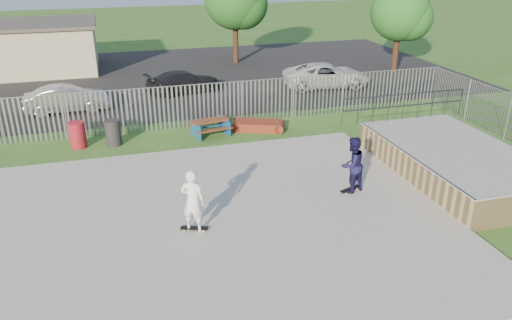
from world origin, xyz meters
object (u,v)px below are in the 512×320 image
object	(u,v)px
car_dark	(184,82)
trash_bin_red	(78,135)
picnic_table	(210,127)
car_silver	(67,99)
skater_white	(193,201)
car_white	(327,75)
funbox	(258,126)
trash_bin_grey	(113,133)
tree_right	(400,12)
skater_navy	(352,165)

from	to	relation	value
car_dark	trash_bin_red	bearing A→B (deg)	128.46
picnic_table	car_silver	world-z (taller)	car_silver
trash_bin_red	skater_white	world-z (taller)	skater_white
car_white	funbox	bearing A→B (deg)	140.97
picnic_table	funbox	world-z (taller)	picnic_table
trash_bin_red	car_white	size ratio (longest dim) A/B	0.22
picnic_table	trash_bin_grey	size ratio (longest dim) A/B	1.71
trash_bin_red	tree_right	bearing A→B (deg)	23.10
funbox	car_white	distance (m)	8.49
car_silver	car_dark	size ratio (longest dim) A/B	0.94
car_dark	tree_right	distance (m)	14.63
car_white	skater_navy	size ratio (longest dim) A/B	2.63
car_dark	car_white	size ratio (longest dim) A/B	0.84
car_white	skater_white	xyz separation A→B (m)	(-10.29, -14.13, 0.39)
picnic_table	skater_navy	world-z (taller)	skater_navy
picnic_table	car_dark	world-z (taller)	car_dark
tree_right	trash_bin_red	bearing A→B (deg)	-156.90
car_white	tree_right	distance (m)	7.12
skater_white	tree_right	bearing A→B (deg)	-105.49
car_dark	picnic_table	bearing A→B (deg)	166.81
tree_right	skater_navy	distance (m)	19.05
picnic_table	trash_bin_red	bearing A→B (deg)	169.51
car_silver	skater_white	distance (m)	13.94
picnic_table	trash_bin_grey	world-z (taller)	trash_bin_grey
picnic_table	funbox	distance (m)	2.24
funbox	tree_right	bearing A→B (deg)	58.47
funbox	car_silver	xyz separation A→B (m)	(-8.48, 5.19, 0.49)
trash_bin_red	skater_white	xyz separation A→B (m)	(3.47, -8.14, 0.57)
car_dark	skater_white	xyz separation A→B (m)	(-2.00, -15.23, 0.47)
skater_white	skater_navy	bearing A→B (deg)	-140.29
funbox	trash_bin_grey	world-z (taller)	trash_bin_grey
trash_bin_grey	car_dark	bearing A→B (deg)	60.69
car_silver	tree_right	bearing A→B (deg)	-83.44
funbox	car_dark	size ratio (longest dim) A/B	0.52
skater_white	car_white	bearing A→B (deg)	-97.13
picnic_table	tree_right	bearing A→B (deg)	21.00
skater_navy	skater_white	distance (m)	5.56
car_silver	car_dark	bearing A→B (deg)	-75.02
trash_bin_grey	car_dark	distance (m)	8.27
car_silver	tree_right	xyz separation A→B (m)	(20.37, 3.23, 3.18)
car_white	skater_white	world-z (taller)	skater_white
funbox	car_white	size ratio (longest dim) A/B	0.44
funbox	trash_bin_red	distance (m)	7.80
car_silver	tree_right	distance (m)	20.87
trash_bin_red	trash_bin_grey	xyz separation A→B (m)	(1.42, -0.12, -0.01)
funbox	trash_bin_grey	xyz separation A→B (m)	(-6.37, -0.09, 0.34)
tree_right	skater_white	distance (m)	23.32
trash_bin_grey	skater_white	world-z (taller)	skater_white
picnic_table	car_silver	xyz separation A→B (m)	(-6.25, 5.22, 0.33)
car_silver	skater_navy	world-z (taller)	skater_navy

